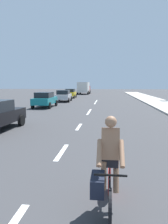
# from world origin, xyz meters

# --- Properties ---
(ground_plane) EXTENTS (160.00, 160.00, 0.00)m
(ground_plane) POSITION_xyz_m (0.00, 20.00, 0.00)
(ground_plane) COLOR #38383A
(lane_stripe_2) EXTENTS (0.16, 1.80, 0.01)m
(lane_stripe_2) POSITION_xyz_m (0.00, 8.93, 0.00)
(lane_stripe_2) COLOR white
(lane_stripe_2) RESTS_ON ground
(lane_stripe_3) EXTENTS (0.16, 1.80, 0.01)m
(lane_stripe_3) POSITION_xyz_m (0.00, 13.33, 0.00)
(lane_stripe_3) COLOR white
(lane_stripe_3) RESTS_ON ground
(lane_stripe_4) EXTENTS (0.16, 1.80, 0.01)m
(lane_stripe_4) POSITION_xyz_m (0.00, 18.88, 0.00)
(lane_stripe_4) COLOR white
(lane_stripe_4) RESTS_ON ground
(lane_stripe_5) EXTENTS (0.16, 1.80, 0.01)m
(lane_stripe_5) POSITION_xyz_m (0.00, 20.69, 0.00)
(lane_stripe_5) COLOR white
(lane_stripe_5) RESTS_ON ground
(lane_stripe_6) EXTENTS (0.16, 1.80, 0.01)m
(lane_stripe_6) POSITION_xyz_m (0.00, 27.59, 0.00)
(lane_stripe_6) COLOR white
(lane_stripe_6) RESTS_ON ground
(lane_stripe_7) EXTENTS (0.16, 1.80, 0.01)m
(lane_stripe_7) POSITION_xyz_m (0.00, 29.84, 0.00)
(lane_stripe_7) COLOR white
(lane_stripe_7) RESTS_ON ground
(lane_stripe_8) EXTENTS (0.16, 1.80, 0.01)m
(lane_stripe_8) POSITION_xyz_m (0.00, 31.86, 0.00)
(lane_stripe_8) COLOR white
(lane_stripe_8) RESTS_ON ground
(cyclist) EXTENTS (0.62, 1.71, 1.82)m
(cyclist) POSITION_xyz_m (1.62, 5.72, 0.83)
(cyclist) COLOR black
(cyclist) RESTS_ON ground
(parked_car_teal) EXTENTS (1.93, 4.07, 1.57)m
(parked_car_teal) POSITION_xyz_m (-4.88, 22.75, 0.84)
(parked_car_teal) COLOR #14727A
(parked_car_teal) RESTS_ON ground
(parked_car_silver) EXTENTS (2.13, 4.25, 1.57)m
(parked_car_silver) POSITION_xyz_m (-4.46, 29.92, 0.84)
(parked_car_silver) COLOR #B7BABF
(parked_car_silver) RESTS_ON ground
(parked_car_yellow) EXTENTS (1.91, 3.92, 1.57)m
(parked_car_yellow) POSITION_xyz_m (-4.85, 37.32, 0.83)
(parked_car_yellow) COLOR gold
(parked_car_yellow) RESTS_ON ground
(delivery_truck) EXTENTS (2.75, 6.27, 2.80)m
(delivery_truck) POSITION_xyz_m (-4.07, 50.82, 1.50)
(delivery_truck) COLOR maroon
(delivery_truck) RESTS_ON ground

